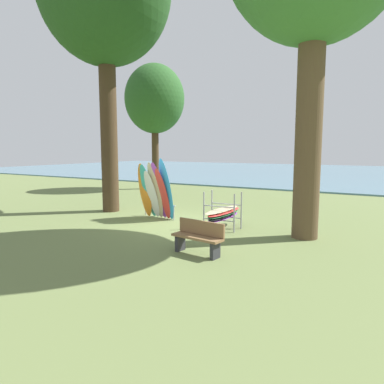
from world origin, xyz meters
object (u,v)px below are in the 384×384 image
(leaning_board_pile, at_px, (155,192))
(park_bench, at_px, (198,237))
(board_storage_rack, at_px, (223,213))
(tree_mid_behind, at_px, (155,100))

(leaning_board_pile, xyz_separation_m, park_bench, (3.58, -3.13, -0.60))
(board_storage_rack, bearing_deg, tree_mid_behind, 136.22)
(tree_mid_behind, relative_size, park_bench, 5.62)
(park_bench, bearing_deg, tree_mid_behind, 129.87)
(tree_mid_behind, xyz_separation_m, park_bench, (9.53, -11.41, -5.39))
(board_storage_rack, height_order, park_bench, board_storage_rack)
(park_bench, bearing_deg, board_storage_rack, 102.49)
(tree_mid_behind, relative_size, board_storage_rack, 3.83)
(park_bench, bearing_deg, leaning_board_pile, 138.88)
(leaning_board_pile, bearing_deg, tree_mid_behind, 125.68)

